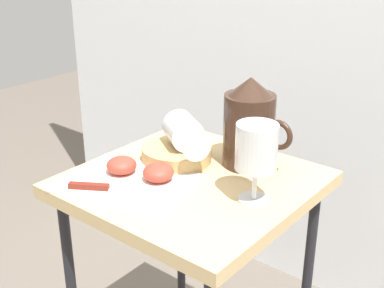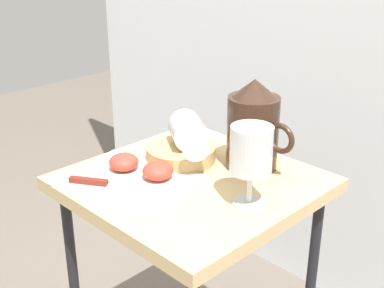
% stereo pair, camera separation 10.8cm
% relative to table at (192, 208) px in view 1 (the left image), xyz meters
% --- Properties ---
extents(curtain_drape, '(2.40, 0.03, 1.96)m').
position_rel_table_xyz_m(curtain_drape, '(0.00, 0.67, 0.38)').
color(curtain_drape, white).
rests_on(curtain_drape, ground_plane).
extents(table, '(0.48, 0.48, 0.68)m').
position_rel_table_xyz_m(table, '(0.00, 0.00, 0.00)').
color(table, tan).
rests_on(table, ground_plane).
extents(linen_napkin, '(0.31, 0.27, 0.00)m').
position_rel_table_xyz_m(linen_napkin, '(-0.08, -0.11, 0.08)').
color(linen_napkin, silver).
rests_on(linen_napkin, table).
extents(basket_tray, '(0.16, 0.16, 0.03)m').
position_rel_table_xyz_m(basket_tray, '(-0.08, 0.05, 0.09)').
color(basket_tray, tan).
rests_on(basket_tray, table).
extents(pitcher, '(0.17, 0.11, 0.21)m').
position_rel_table_xyz_m(pitcher, '(0.05, 0.14, 0.16)').
color(pitcher, '#382319').
rests_on(pitcher, table).
extents(wine_glass_upright, '(0.08, 0.08, 0.16)m').
position_rel_table_xyz_m(wine_glass_upright, '(0.16, -0.00, 0.18)').
color(wine_glass_upright, silver).
rests_on(wine_glass_upright, table).
extents(wine_glass_tipped_near, '(0.16, 0.14, 0.08)m').
position_rel_table_xyz_m(wine_glass_tipped_near, '(-0.07, 0.06, 0.15)').
color(wine_glass_tipped_near, silver).
rests_on(wine_glass_tipped_near, basket_tray).
extents(apple_half_left, '(0.07, 0.07, 0.04)m').
position_rel_table_xyz_m(apple_half_left, '(-0.13, -0.08, 0.10)').
color(apple_half_left, '#CC3D2D').
rests_on(apple_half_left, linen_napkin).
extents(apple_half_right, '(0.07, 0.07, 0.04)m').
position_rel_table_xyz_m(apple_half_right, '(-0.04, -0.06, 0.10)').
color(apple_half_right, '#CC3D2D').
rests_on(apple_half_right, linen_napkin).
extents(knife, '(0.21, 0.14, 0.01)m').
position_rel_table_xyz_m(knife, '(-0.09, -0.16, 0.08)').
color(knife, silver).
rests_on(knife, linen_napkin).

